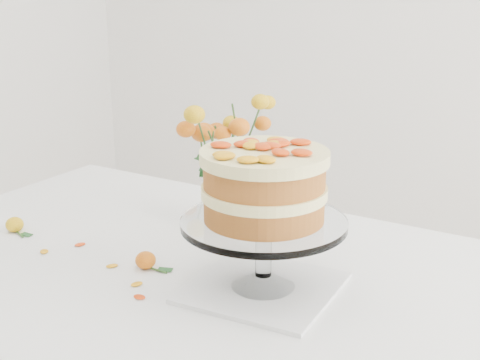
% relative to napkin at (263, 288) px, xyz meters
% --- Properties ---
extents(table, '(1.43, 0.93, 0.76)m').
position_rel_napkin_xyz_m(table, '(-0.20, 0.03, -0.09)').
color(table, tan).
rests_on(table, ground).
extents(napkin, '(0.29, 0.29, 0.01)m').
position_rel_napkin_xyz_m(napkin, '(0.00, 0.00, 0.00)').
color(napkin, silver).
rests_on(napkin, table).
extents(cake_stand, '(0.32, 0.32, 0.29)m').
position_rel_napkin_xyz_m(cake_stand, '(0.00, 0.00, 0.20)').
color(cake_stand, white).
rests_on(cake_stand, napkin).
extents(rose_vase, '(0.25, 0.25, 0.36)m').
position_rel_napkin_xyz_m(rose_vase, '(-0.27, 0.27, 0.20)').
color(rose_vase, white).
rests_on(rose_vase, table).
extents(loose_rose_near, '(0.07, 0.04, 0.04)m').
position_rel_napkin_xyz_m(loose_rose_near, '(-0.66, -0.04, 0.01)').
color(loose_rose_near, yellow).
rests_on(loose_rose_near, table).
extents(loose_rose_far, '(0.08, 0.04, 0.04)m').
position_rel_napkin_xyz_m(loose_rose_far, '(-0.26, -0.04, 0.01)').
color(loose_rose_far, '#CC4309').
rests_on(loose_rose_far, table).
extents(stray_petal_a, '(0.03, 0.02, 0.00)m').
position_rel_napkin_xyz_m(stray_petal_a, '(-0.32, -0.07, -0.00)').
color(stray_petal_a, '#FAA40F').
rests_on(stray_petal_a, table).
extents(stray_petal_b, '(0.03, 0.02, 0.00)m').
position_rel_napkin_xyz_m(stray_petal_b, '(-0.22, -0.11, -0.00)').
color(stray_petal_b, '#FAA40F').
rests_on(stray_petal_b, table).
extents(stray_petal_c, '(0.03, 0.02, 0.00)m').
position_rel_napkin_xyz_m(stray_petal_c, '(-0.18, -0.15, -0.00)').
color(stray_petal_c, '#FAA40F').
rests_on(stray_petal_c, table).
extents(stray_petal_d, '(0.03, 0.02, 0.00)m').
position_rel_napkin_xyz_m(stray_petal_d, '(-0.46, -0.02, -0.00)').
color(stray_petal_d, '#FAA40F').
rests_on(stray_petal_d, table).
extents(stray_petal_e, '(0.03, 0.02, 0.00)m').
position_rel_napkin_xyz_m(stray_petal_e, '(-0.50, -0.09, -0.00)').
color(stray_petal_e, '#FAA40F').
rests_on(stray_petal_e, table).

